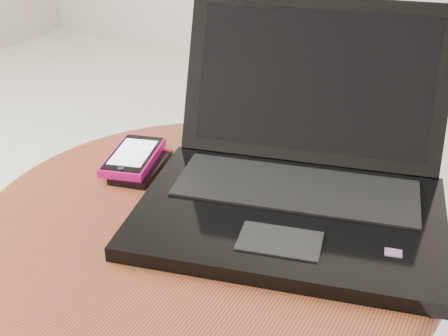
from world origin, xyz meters
The scene contains 4 objects.
table centered at (0.07, 0.04, 0.39)m, with size 0.63×0.63×0.50m.
laptop centered at (0.16, 0.13, 0.54)m, with size 0.46×0.44×0.24m.
phone_black centered at (-0.08, 0.10, 0.50)m, with size 0.08×0.12×0.01m.
phone_pink centered at (-0.10, 0.11, 0.51)m, with size 0.10×0.14×0.02m.
Camera 1 is at (0.40, -0.53, 0.93)m, focal length 47.59 mm.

